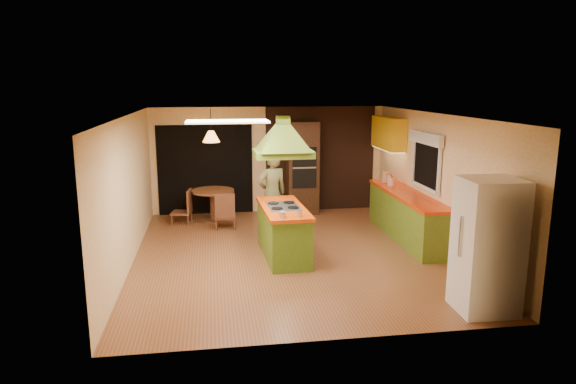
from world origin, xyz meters
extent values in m
plane|color=brown|center=(0.00, 0.00, 0.00)|extent=(6.50, 6.50, 0.00)
plane|color=#FFE7B6|center=(0.00, 3.25, 1.25)|extent=(5.50, 0.00, 5.50)
plane|color=#FFE7B6|center=(0.00, -3.25, 1.25)|extent=(5.50, 0.00, 5.50)
plane|color=#FFE7B6|center=(-2.75, 0.00, 1.25)|extent=(0.00, 6.50, 6.50)
plane|color=#FFE7B6|center=(2.75, 0.00, 1.25)|extent=(0.00, 6.50, 6.50)
plane|color=silver|center=(0.00, 0.00, 2.50)|extent=(6.50, 6.50, 0.00)
cube|color=#381E14|center=(1.25, 3.23, 1.25)|extent=(2.64, 0.03, 2.50)
cube|color=black|center=(-1.50, 3.23, 1.05)|extent=(2.20, 0.03, 2.10)
cube|color=olive|center=(2.45, 0.60, 0.43)|extent=(0.58, 3.00, 0.86)
cube|color=#E53807|center=(2.45, 0.60, 0.89)|extent=(0.62, 3.05, 0.06)
cube|color=yellow|center=(2.57, 2.20, 1.95)|extent=(0.34, 1.40, 0.70)
cube|color=black|center=(2.72, 0.40, 1.55)|extent=(0.03, 1.16, 0.96)
cube|color=white|center=(2.67, 0.40, 2.02)|extent=(0.10, 1.35, 0.22)
cube|color=white|center=(-1.10, -1.20, 2.48)|extent=(1.20, 0.60, 0.03)
cube|color=#578421|center=(-0.13, -0.12, 0.42)|extent=(0.74, 1.76, 0.85)
cube|color=#E04407|center=(-0.13, -0.12, 0.88)|extent=(0.80, 1.85, 0.06)
cube|color=silver|center=(-0.13, -0.12, 0.92)|extent=(0.56, 0.78, 0.02)
cube|color=#5C761D|center=(-0.13, -0.12, 1.85)|extent=(1.01, 0.73, 0.12)
pyramid|color=#5C761D|center=(-0.13, -0.12, 2.35)|extent=(1.01, 0.73, 0.45)
cube|color=#5C761D|center=(-0.13, -0.12, 2.43)|extent=(0.22, 0.22, 0.14)
imported|color=brown|center=(-0.18, 1.14, 0.87)|extent=(0.74, 0.60, 1.74)
cube|color=white|center=(2.25, -2.73, 0.91)|extent=(0.77, 0.73, 1.82)
cube|color=#412515|center=(0.75, 2.95, 1.09)|extent=(0.72, 0.59, 2.17)
cube|color=black|center=(0.75, 2.65, 1.39)|extent=(0.56, 0.03, 0.45)
cube|color=black|center=(0.75, 2.65, 0.89)|extent=(0.56, 0.03, 0.45)
cylinder|color=brown|center=(-1.34, 2.52, 0.69)|extent=(0.95, 0.95, 0.05)
cylinder|color=brown|center=(-1.34, 2.52, 0.36)|extent=(0.14, 0.14, 0.66)
cylinder|color=brown|center=(-1.34, 2.52, 0.03)|extent=(0.53, 0.53, 0.05)
cone|color=#FF9E3F|center=(-1.34, 2.52, 1.90)|extent=(0.41, 0.41, 0.24)
cylinder|color=beige|center=(2.40, 1.80, 1.03)|extent=(0.17, 0.17, 0.22)
cylinder|color=#FFE9CD|center=(2.40, 1.46, 1.02)|extent=(0.18, 0.18, 0.19)
cylinder|color=#FCE9CA|center=(2.40, 1.38, 1.00)|extent=(0.14, 0.14, 0.16)
camera|label=1|loc=(-1.34, -8.79, 3.02)|focal=32.00mm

